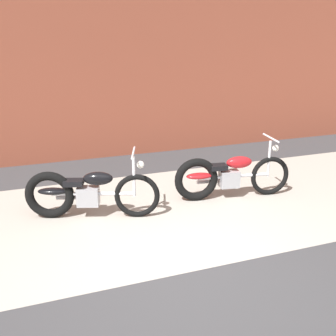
% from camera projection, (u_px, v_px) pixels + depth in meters
% --- Properties ---
extents(ground_plane, '(80.00, 80.00, 0.00)m').
position_uv_depth(ground_plane, '(188.00, 273.00, 4.64)').
color(ground_plane, '#38383A').
extents(sidewalk_slab, '(36.00, 3.50, 0.01)m').
position_uv_depth(sidewalk_slab, '(144.00, 213.00, 6.20)').
color(sidewalk_slab, '#9E998E').
rests_on(sidewalk_slab, ground).
extents(brick_building_wall, '(36.00, 0.50, 6.37)m').
position_uv_depth(brick_building_wall, '(93.00, 7.00, 8.28)').
color(brick_building_wall, brown).
rests_on(brick_building_wall, ground).
extents(motorcycle_black, '(1.93, 0.87, 1.03)m').
position_uv_depth(motorcycle_black, '(83.00, 193.00, 5.95)').
color(motorcycle_black, black).
rests_on(motorcycle_black, ground).
extents(motorcycle_red, '(2.00, 0.65, 1.03)m').
position_uv_depth(motorcycle_red, '(225.00, 176.00, 6.67)').
color(motorcycle_red, black).
rests_on(motorcycle_red, ground).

